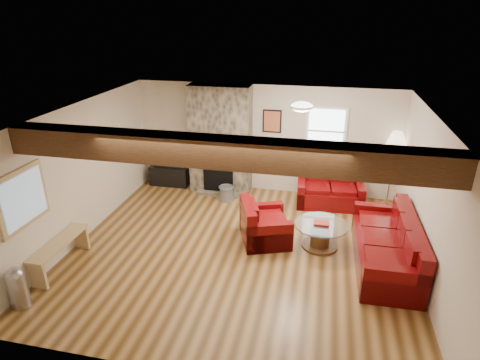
% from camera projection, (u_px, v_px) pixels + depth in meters
% --- Properties ---
extents(room, '(8.00, 8.00, 8.00)m').
position_uv_depth(room, '(240.00, 187.00, 6.75)').
color(room, '#533616').
rests_on(room, ground).
extents(floor, '(6.00, 6.00, 0.00)m').
position_uv_depth(floor, '(240.00, 250.00, 7.25)').
color(floor, '#533616').
rests_on(floor, ground).
extents(oak_beam, '(6.00, 0.36, 0.38)m').
position_uv_depth(oak_beam, '(220.00, 152.00, 5.21)').
color(oak_beam, '#321C0F').
rests_on(oak_beam, room).
extents(chimney_breast, '(1.40, 0.67, 2.50)m').
position_uv_depth(chimney_breast, '(220.00, 141.00, 9.20)').
color(chimney_breast, '#36322A').
rests_on(chimney_breast, floor).
extents(back_window, '(0.90, 0.08, 1.10)m').
position_uv_depth(back_window, '(326.00, 131.00, 8.81)').
color(back_window, white).
rests_on(back_window, room).
extents(hatch_window, '(0.08, 1.00, 0.90)m').
position_uv_depth(hatch_window, '(22.00, 198.00, 5.90)').
color(hatch_window, tan).
rests_on(hatch_window, room).
extents(ceiling_dome, '(0.40, 0.40, 0.18)m').
position_uv_depth(ceiling_dome, '(302.00, 108.00, 6.92)').
color(ceiling_dome, white).
rests_on(ceiling_dome, room).
extents(artwork_back, '(0.42, 0.06, 0.52)m').
position_uv_depth(artwork_back, '(272.00, 121.00, 8.98)').
color(artwork_back, black).
rests_on(artwork_back, room).
extents(artwork_right, '(0.06, 0.55, 0.42)m').
position_uv_depth(artwork_right, '(429.00, 167.00, 6.25)').
color(artwork_right, black).
rests_on(artwork_right, room).
extents(sofa_three, '(0.97, 2.24, 0.86)m').
position_uv_depth(sofa_three, '(386.00, 242.00, 6.69)').
color(sofa_three, '#470506').
rests_on(sofa_three, floor).
extents(loveseat, '(1.47, 0.91, 0.75)m').
position_uv_depth(loveseat, '(330.00, 189.00, 8.80)').
color(loveseat, '#470506').
rests_on(loveseat, floor).
extents(armchair_red, '(1.12, 1.19, 0.78)m').
position_uv_depth(armchair_red, '(265.00, 222.00, 7.44)').
color(armchair_red, '#470506').
rests_on(armchair_red, floor).
extents(coffee_table, '(0.97, 0.97, 0.51)m').
position_uv_depth(coffee_table, '(320.00, 235.00, 7.27)').
color(coffee_table, '#442A16').
rests_on(coffee_table, floor).
extents(tv_cabinet, '(0.95, 0.38, 0.48)m').
position_uv_depth(tv_cabinet, '(170.00, 175.00, 9.88)').
color(tv_cabinet, black).
rests_on(tv_cabinet, floor).
extents(television, '(0.73, 0.10, 0.42)m').
position_uv_depth(television, '(169.00, 158.00, 9.70)').
color(television, black).
rests_on(television, tv_cabinet).
extents(floor_lamp, '(0.43, 0.43, 1.68)m').
position_uv_depth(floor_lamp, '(396.00, 144.00, 8.34)').
color(floor_lamp, '#AC8047').
rests_on(floor_lamp, floor).
extents(pine_bench, '(0.30, 1.28, 0.48)m').
position_uv_depth(pine_bench, '(61.00, 254.00, 6.71)').
color(pine_bench, tan).
rests_on(pine_bench, floor).
extents(pedal_bin, '(0.29, 0.29, 0.66)m').
position_uv_depth(pedal_bin, '(18.00, 287.00, 5.77)').
color(pedal_bin, '#97979B').
rests_on(pedal_bin, floor).
extents(coal_bucket, '(0.36, 0.36, 0.34)m').
position_uv_depth(coal_bucket, '(226.00, 193.00, 9.10)').
color(coal_bucket, slate).
rests_on(coal_bucket, floor).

